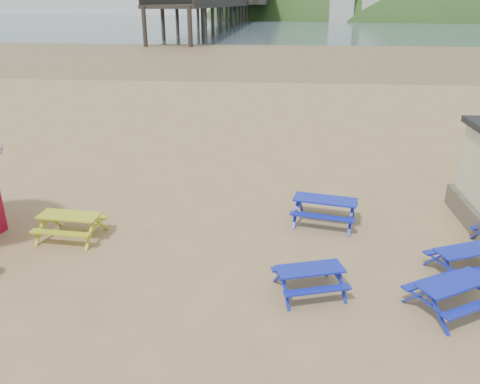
# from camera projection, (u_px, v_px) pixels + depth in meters

# --- Properties ---
(ground) EXTENTS (400.00, 400.00, 0.00)m
(ground) POSITION_uv_depth(u_px,v_px,m) (245.00, 243.00, 13.83)
(ground) COLOR tan
(ground) RESTS_ON ground
(wet_sand) EXTENTS (400.00, 400.00, 0.00)m
(wet_sand) POSITION_uv_depth(u_px,v_px,m) (279.00, 54.00, 64.57)
(wet_sand) COLOR olive
(wet_sand) RESTS_ON ground
(sea) EXTENTS (400.00, 400.00, 0.00)m
(sea) POSITION_uv_depth(u_px,v_px,m) (285.00, 22.00, 170.67)
(sea) COLOR #4A5C6A
(sea) RESTS_ON ground
(picnic_table_blue_b) EXTENTS (2.25, 1.96, 0.83)m
(picnic_table_blue_b) POSITION_uv_depth(u_px,v_px,m) (325.00, 211.00, 14.94)
(picnic_table_blue_b) COLOR #091CA2
(picnic_table_blue_b) RESTS_ON ground
(picnic_table_blue_d) EXTENTS (1.93, 1.72, 0.68)m
(picnic_table_blue_d) POSITION_uv_depth(u_px,v_px,m) (310.00, 280.00, 11.33)
(picnic_table_blue_d) COLOR #091CA2
(picnic_table_blue_d) RESTS_ON ground
(picnic_table_blue_e) EXTENTS (2.04, 1.86, 0.69)m
(picnic_table_blue_e) POSITION_uv_depth(u_px,v_px,m) (465.00, 261.00, 12.16)
(picnic_table_blue_e) COLOR #091CA2
(picnic_table_blue_e) RESTS_ON ground
(picnic_table_blue_f) EXTENTS (2.23, 2.11, 0.74)m
(picnic_table_blue_f) POSITION_uv_depth(u_px,v_px,m) (452.00, 296.00, 10.69)
(picnic_table_blue_f) COLOR #091CA2
(picnic_table_blue_f) RESTS_ON ground
(picnic_table_yellow) EXTENTS (1.90, 1.58, 0.76)m
(picnic_table_yellow) POSITION_uv_depth(u_px,v_px,m) (71.00, 226.00, 13.99)
(picnic_table_yellow) COLOR #ADB210
(picnic_table_yellow) RESTS_ON ground
(pier) EXTENTS (24.00, 220.00, 39.29)m
(pier) POSITION_uv_depth(u_px,v_px,m) (238.00, 6.00, 177.81)
(pier) COLOR black
(pier) RESTS_ON ground
(headland_town) EXTENTS (264.00, 144.00, 108.00)m
(headland_town) POSITION_uv_depth(u_px,v_px,m) (475.00, 40.00, 221.53)
(headland_town) COLOR #2D4C1E
(headland_town) RESTS_ON ground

